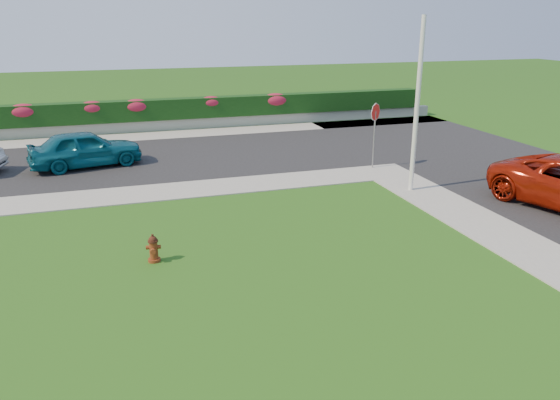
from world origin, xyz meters
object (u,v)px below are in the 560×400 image
object	(u,v)px
fire_hydrant	(153,249)
sedan_teal	(85,149)
stop_sign	(375,120)
utility_pole	(417,107)

from	to	relation	value
fire_hydrant	sedan_teal	world-z (taller)	sedan_teal
fire_hydrant	stop_sign	bearing A→B (deg)	43.08
fire_hydrant	sedan_teal	distance (m)	10.43
fire_hydrant	utility_pole	size ratio (longest dim) A/B	0.12
utility_pole	stop_sign	bearing A→B (deg)	88.25
fire_hydrant	utility_pole	distance (m)	10.29
sedan_teal	fire_hydrant	bearing A→B (deg)	177.86
stop_sign	fire_hydrant	bearing A→B (deg)	-158.10
sedan_teal	stop_sign	size ratio (longest dim) A/B	1.66
sedan_teal	utility_pole	world-z (taller)	utility_pole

